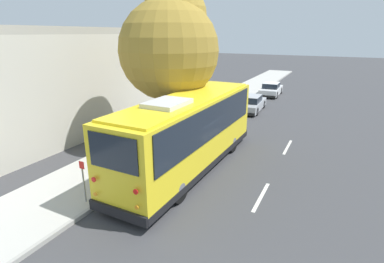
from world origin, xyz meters
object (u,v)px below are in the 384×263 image
(shuttle_bus, at_px, (189,129))
(street_tree, at_px, (170,43))
(parked_sedan_silver, at_px, (251,104))
(sign_post_near, at_px, (84,181))
(parked_sedan_white, at_px, (271,89))
(sign_post_far, at_px, (120,162))
(fire_hydrant, at_px, (211,115))

(shuttle_bus, height_order, street_tree, street_tree)
(shuttle_bus, xyz_separation_m, parked_sedan_silver, (12.13, 0.50, -1.36))
(sign_post_near, bearing_deg, shuttle_bus, -23.62)
(shuttle_bus, xyz_separation_m, street_tree, (2.44, 2.32, 3.65))
(parked_sedan_white, distance_m, sign_post_far, 21.89)
(shuttle_bus, bearing_deg, fire_hydrant, 16.68)
(parked_sedan_silver, height_order, sign_post_far, sign_post_far)
(parked_sedan_silver, height_order, sign_post_near, sign_post_near)
(shuttle_bus, height_order, sign_post_far, shuttle_bus)
(parked_sedan_silver, height_order, parked_sedan_white, parked_sedan_white)
(parked_sedan_silver, height_order, fire_hydrant, parked_sedan_silver)
(shuttle_bus, distance_m, parked_sedan_white, 19.34)
(sign_post_near, height_order, fire_hydrant, sign_post_near)
(street_tree, bearing_deg, sign_post_near, -177.25)
(sign_post_near, bearing_deg, street_tree, 2.75)
(shuttle_bus, height_order, sign_post_near, shuttle_bus)
(shuttle_bus, bearing_deg, parked_sedan_white, 2.27)
(shuttle_bus, relative_size, parked_sedan_white, 2.35)
(shuttle_bus, distance_m, parked_sedan_silver, 12.21)
(parked_sedan_silver, bearing_deg, street_tree, 166.87)
(sign_post_near, bearing_deg, parked_sedan_silver, -5.11)
(parked_sedan_white, relative_size, sign_post_far, 2.83)
(parked_sedan_silver, relative_size, sign_post_near, 2.77)
(sign_post_far, distance_m, fire_hydrant, 9.99)
(street_tree, distance_m, sign_post_near, 8.38)
(parked_sedan_silver, relative_size, sign_post_far, 2.92)
(shuttle_bus, relative_size, fire_hydrant, 12.59)
(shuttle_bus, height_order, fire_hydrant, shuttle_bus)
(parked_sedan_white, relative_size, sign_post_near, 2.68)
(sign_post_far, bearing_deg, street_tree, 3.85)
(sign_post_near, relative_size, sign_post_far, 1.05)
(shuttle_bus, distance_m, sign_post_near, 5.05)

